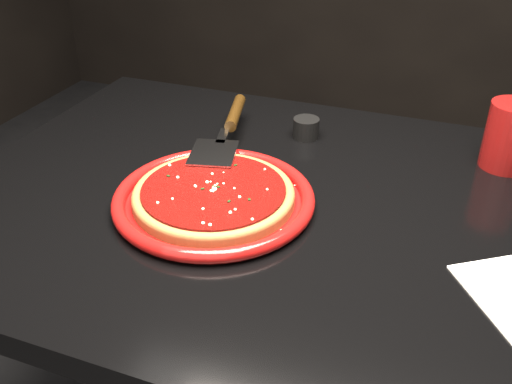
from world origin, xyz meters
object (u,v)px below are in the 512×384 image
table (302,367)px  cup (510,136)px  plate (214,199)px  pizza_server (227,129)px  ramekin (306,128)px

table → cup: 0.57m
plate → pizza_server: size_ratio=0.97×
cup → ramekin: size_ratio=2.34×
table → cup: (0.28, 0.24, 0.43)m
table → cup: size_ratio=10.13×
pizza_server → ramekin: size_ratio=6.51×
cup → ramekin: bearing=-178.1°
pizza_server → cup: size_ratio=2.78×
pizza_server → ramekin: bearing=24.9°
pizza_server → cup: (0.49, 0.11, 0.02)m
plate → table: bearing=20.8°
plate → pizza_server: (-0.06, 0.19, 0.03)m
pizza_server → table: bearing=-47.0°
pizza_server → ramekin: 0.16m
plate → cup: 0.53m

